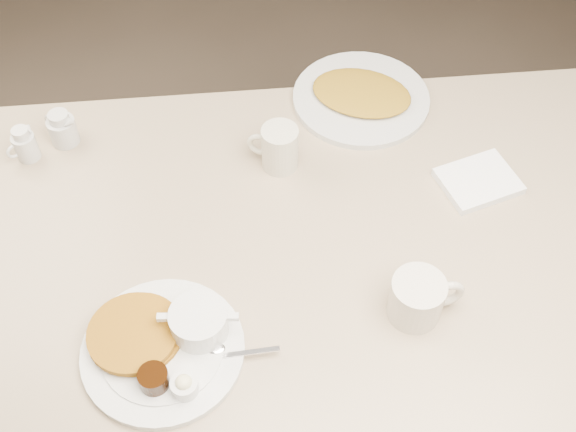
{
  "coord_description": "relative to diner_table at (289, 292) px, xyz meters",
  "views": [
    {
      "loc": [
        -0.08,
        -0.81,
        1.9
      ],
      "look_at": [
        0.0,
        0.02,
        0.82
      ],
      "focal_mm": 45.11,
      "sensor_mm": 36.0,
      "label": 1
    }
  ],
  "objects": [
    {
      "name": "diner_table",
      "position": [
        0.0,
        0.0,
        0.0
      ],
      "size": [
        1.5,
        0.9,
        0.75
      ],
      "color": "tan",
      "rests_on": "ground"
    },
    {
      "name": "main_plate",
      "position": [
        -0.23,
        -0.2,
        0.19
      ],
      "size": [
        0.36,
        0.31,
        0.07
      ],
      "color": "silver",
      "rests_on": "diner_table"
    },
    {
      "name": "coffee_mug_near",
      "position": [
        0.21,
        -0.17,
        0.22
      ],
      "size": [
        0.14,
        0.11,
        0.09
      ],
      "color": "beige",
      "rests_on": "diner_table"
    },
    {
      "name": "napkin",
      "position": [
        0.41,
        0.12,
        0.18
      ],
      "size": [
        0.18,
        0.16,
        0.02
      ],
      "color": "white",
      "rests_on": "diner_table"
    },
    {
      "name": "coffee_mug_far",
      "position": [
        -0.0,
        0.22,
        0.22
      ],
      "size": [
        0.12,
        0.1,
        0.1
      ],
      "color": "beige",
      "rests_on": "diner_table"
    },
    {
      "name": "creamer_left",
      "position": [
        -0.53,
        0.29,
        0.21
      ],
      "size": [
        0.07,
        0.06,
        0.08
      ],
      "color": "silver",
      "rests_on": "diner_table"
    },
    {
      "name": "creamer_right",
      "position": [
        -0.46,
        0.33,
        0.21
      ],
      "size": [
        0.08,
        0.07,
        0.08
      ],
      "color": "beige",
      "rests_on": "diner_table"
    },
    {
      "name": "hash_plate",
      "position": [
        0.2,
        0.39,
        0.18
      ],
      "size": [
        0.41,
        0.41,
        0.04
      ],
      "color": "#B8B8B4",
      "rests_on": "diner_table"
    }
  ]
}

